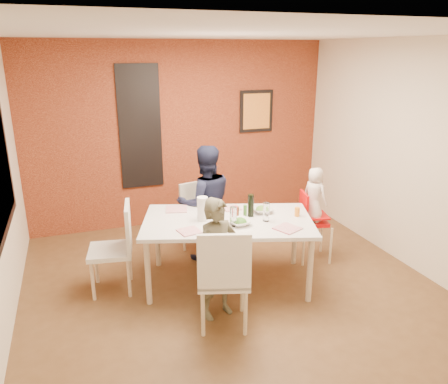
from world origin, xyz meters
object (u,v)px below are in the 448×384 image
object	(u,v)px
dining_table	(228,225)
paper_towel_roll	(203,209)
wine_bottle	(251,205)
chair_near	(224,275)
chair_far	(199,214)
toddler	(315,195)
chair_left	(118,243)
child_far	(205,204)
high_chair	(311,220)
child_near	(218,259)

from	to	relation	value
dining_table	paper_towel_roll	size ratio (longest dim) A/B	7.83
dining_table	wine_bottle	size ratio (longest dim) A/B	8.06
chair_near	wine_bottle	world-z (taller)	chair_near
chair_far	toddler	xyz separation A→B (m)	(1.27, -0.72, 0.35)
paper_towel_roll	chair_left	bearing A→B (deg)	169.17
chair_near	child_far	xyz separation A→B (m)	(0.29, 1.51, 0.16)
chair_near	chair_far	size ratio (longest dim) A/B	1.13
high_chair	chair_left	bearing A→B (deg)	101.47
child_near	chair_far	bearing A→B (deg)	64.13
high_chair	child_near	world-z (taller)	child_near
chair_far	paper_towel_roll	xyz separation A→B (m)	(-0.20, -0.84, 0.39)
chair_far	child_far	bearing A→B (deg)	-99.47
child_near	chair_near	bearing A→B (deg)	-113.02
dining_table	chair_left	size ratio (longest dim) A/B	2.09
child_near	child_far	world-z (taller)	child_far
child_near	wine_bottle	distance (m)	0.88
high_chair	wine_bottle	size ratio (longest dim) A/B	3.46
high_chair	child_near	size ratio (longest dim) A/B	0.72
chair_left	wine_bottle	bearing A→B (deg)	89.74
toddler	child_near	bearing A→B (deg)	95.29
toddler	wine_bottle	world-z (taller)	toddler
chair_near	toddler	distance (m)	1.87
chair_far	wine_bottle	world-z (taller)	wine_bottle
high_chair	wine_bottle	xyz separation A→B (m)	(-0.91, -0.20, 0.36)
chair_left	chair_near	bearing A→B (deg)	47.01
chair_left	wine_bottle	xyz separation A→B (m)	(1.45, -0.24, 0.34)
chair_near	paper_towel_roll	size ratio (longest dim) A/B	3.92
chair_near	toddler	bearing A→B (deg)	-129.17
child_near	child_far	bearing A→B (deg)	61.53
high_chair	dining_table	bearing A→B (deg)	112.56
dining_table	toddler	bearing A→B (deg)	9.53
child_far	paper_towel_roll	distance (m)	0.66
dining_table	chair_left	distance (m)	1.21
chair_left	chair_far	bearing A→B (deg)	130.29
chair_near	paper_towel_roll	bearing A→B (deg)	-77.43
chair_far	child_near	bearing A→B (deg)	-113.44
wine_bottle	dining_table	bearing A→B (deg)	-177.80
chair_near	paper_towel_roll	xyz separation A→B (m)	(0.07, 0.90, 0.32)
chair_far	child_far	xyz separation A→B (m)	(0.02, -0.24, 0.22)
chair_far	high_chair	world-z (taller)	chair_far
wine_bottle	toddler	bearing A→B (deg)	11.66
dining_table	chair_far	xyz separation A→B (m)	(-0.07, 0.92, -0.19)
child_far	high_chair	bearing A→B (deg)	162.26
chair_near	wine_bottle	size ratio (longest dim) A/B	4.03
chair_near	high_chair	distance (m)	1.84
high_chair	child_far	distance (m)	1.33
chair_far	dining_table	bearing A→B (deg)	-99.94
wine_bottle	paper_towel_roll	bearing A→B (deg)	172.99
chair_left	paper_towel_roll	size ratio (longest dim) A/B	3.75
paper_towel_roll	child_near	bearing A→B (deg)	-93.87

